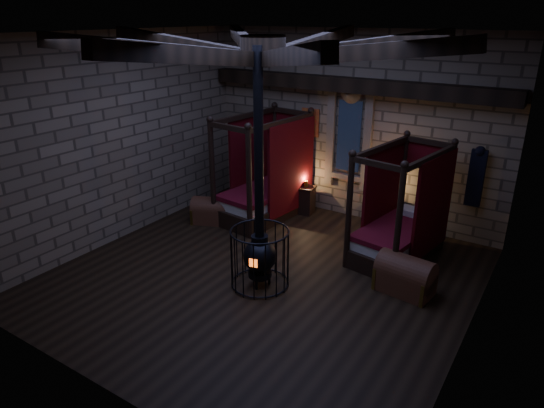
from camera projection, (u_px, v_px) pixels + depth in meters
The scene contains 8 objects.
room at pixel (266, 64), 7.58m from camera, with size 7.02×7.02×4.29m.
bed_left at pixel (266, 192), 11.33m from camera, with size 1.44×2.38×2.37m.
bed_right at pixel (399, 230), 9.43m from camera, with size 1.42×2.23×2.18m.
trunk_left at pixel (211, 211), 11.06m from camera, with size 0.97×0.81×0.61m.
trunk_right at pixel (405, 276), 8.27m from camera, with size 1.00×0.71×0.69m.
nightstand_left at pixel (306, 200), 11.53m from camera, with size 0.45×0.44×0.82m.
nightstand_right at pixel (385, 213), 10.58m from camera, with size 0.62×0.60×0.89m.
stove at pixel (260, 253), 8.36m from camera, with size 1.03×1.03×4.05m.
Camera 1 is at (4.33, -6.46, 4.49)m, focal length 32.00 mm.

